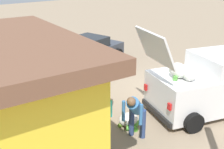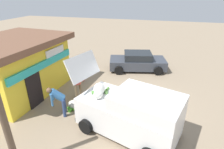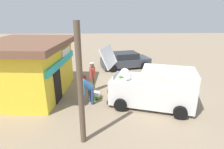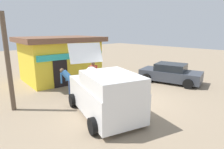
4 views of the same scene
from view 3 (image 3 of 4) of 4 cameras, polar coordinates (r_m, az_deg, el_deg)
ground_plane at (r=11.69m, az=8.42°, el=-3.80°), size 60.00×60.00×0.00m
storefront_bar at (r=11.13m, az=-24.51°, el=2.05°), size 5.71×4.73×3.04m
delivery_van at (r=9.26m, az=12.93°, el=-3.94°), size 3.11×4.74×2.87m
parked_sedan at (r=15.44m, az=4.18°, el=4.39°), size 2.84×4.27×1.29m
vendor_standing at (r=10.70m, az=-6.11°, el=-0.16°), size 0.55×0.41×1.73m
customer_bending at (r=9.23m, az=-7.82°, el=-4.04°), size 0.70×0.78×1.47m
unloaded_banana_pile at (r=10.09m, az=-5.19°, el=-6.32°), size 0.72×0.68×0.41m
paint_bucket at (r=12.89m, az=-8.52°, el=-0.86°), size 0.27×0.27×0.31m
utility_pole at (r=6.12m, az=-9.82°, el=-3.97°), size 0.20×0.20×4.25m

